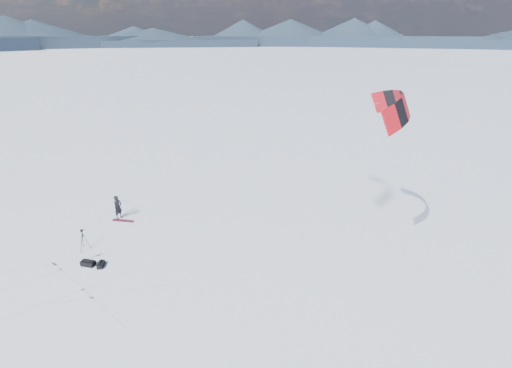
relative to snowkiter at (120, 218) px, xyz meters
The scene contains 9 objects.
ground 3.58m from the snowkiter, 62.58° to the right, with size 1800.00×1800.00×0.00m, color white.
horizon_hills 5.92m from the snowkiter, 62.58° to the right, with size 704.00×705.94×10.62m.
snow_tracks 3.67m from the snowkiter, 74.16° to the right, with size 14.76×10.25×0.01m.
snowkiter is the anchor object (origin of this frame).
snowboard 0.56m from the snowkiter, 16.75° to the right, with size 1.55×0.29×0.04m, color maroon.
tripod 4.12m from the snowkiter, 70.44° to the right, with size 0.64×0.60×1.33m.
gear_bag_a 5.63m from the snowkiter, 58.78° to the right, with size 0.83×0.55×0.34m.
gear_bag_b 5.78m from the snowkiter, 51.51° to the right, with size 0.60×0.67×0.28m.
power_kite 18.83m from the snowkiter, 17.73° to the left, with size 17.44×7.83×7.98m.
Camera 1 is at (17.76, -12.10, 11.96)m, focal length 26.00 mm.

